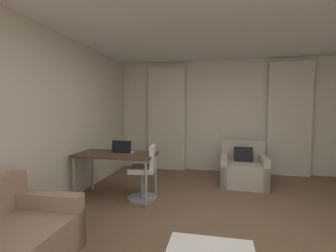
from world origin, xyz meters
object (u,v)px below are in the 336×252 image
object	(u,v)px
desk_chair	(145,176)
armchair	(243,170)
desk	(116,157)
laptop	(123,151)

from	to	relation	value
desk_chair	armchair	bearing A→B (deg)	36.08
desk_chair	desk	bearing A→B (deg)	-178.80
armchair	laptop	world-z (taller)	laptop
desk	laptop	bearing A→B (deg)	4.30
desk	desk_chair	xyz separation A→B (m)	(0.49, 0.01, -0.29)
desk	desk_chair	size ratio (longest dim) A/B	1.46
armchair	laptop	xyz separation A→B (m)	(-2.01, -1.20, 0.51)
armchair	laptop	size ratio (longest dim) A/B	2.80
desk	armchair	bearing A→B (deg)	29.56
desk	laptop	world-z (taller)	laptop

